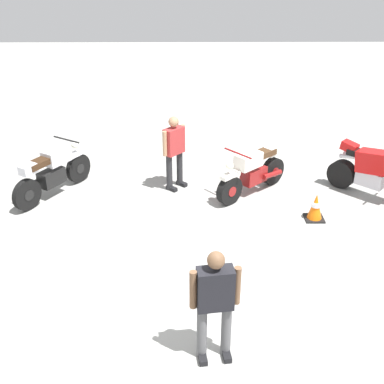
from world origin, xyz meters
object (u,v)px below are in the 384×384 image
object	(u,v)px
motorcycle_silver_cruiser	(52,172)
person_in_black_shirt	(215,300)
motorcycle_cream_vintage	(253,172)
motorcycle_red_sportbike	(375,171)
traffic_cone	(316,207)
person_in_red_shirt	(174,149)

from	to	relation	value
motorcycle_silver_cruiser	person_in_black_shirt	xyz separation A→B (m)	(-3.11, 4.43, 0.37)
motorcycle_cream_vintage	motorcycle_red_sportbike	bearing A→B (deg)	133.83
motorcycle_red_sportbike	person_in_black_shirt	distance (m)	5.52
motorcycle_silver_cruiser	person_in_black_shirt	world-z (taller)	person_in_black_shirt
motorcycle_red_sportbike	person_in_black_shirt	world-z (taller)	person_in_black_shirt
motorcycle_silver_cruiser	traffic_cone	size ratio (longest dim) A/B	3.48
motorcycle_cream_vintage	person_in_black_shirt	bearing A→B (deg)	35.20
motorcycle_cream_vintage	person_in_red_shirt	bearing A→B (deg)	-52.12
person_in_black_shirt	traffic_cone	size ratio (longest dim) A/B	2.99
motorcycle_cream_vintage	person_in_red_shirt	distance (m)	1.71
motorcycle_cream_vintage	traffic_cone	distance (m)	1.54
motorcycle_silver_cruiser	traffic_cone	distance (m)	5.32
traffic_cone	person_in_red_shirt	bearing A→B (deg)	-26.97
motorcycle_red_sportbike	person_in_red_shirt	world-z (taller)	person_in_red_shirt
motorcycle_cream_vintage	person_in_red_shirt	world-z (taller)	person_in_red_shirt
traffic_cone	motorcycle_cream_vintage	bearing A→B (deg)	-45.24
person_in_black_shirt	person_in_red_shirt	bearing A→B (deg)	179.30
motorcycle_silver_cruiser	person_in_black_shirt	size ratio (longest dim) A/B	1.16
motorcycle_cream_vintage	person_in_black_shirt	xyz separation A→B (m)	(1.02, 4.46, 0.40)
person_in_black_shirt	traffic_cone	xyz separation A→B (m)	(-2.10, -3.38, -0.63)
motorcycle_silver_cruiser	traffic_cone	bearing A→B (deg)	-69.80
person_in_red_shirt	traffic_cone	world-z (taller)	person_in_red_shirt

